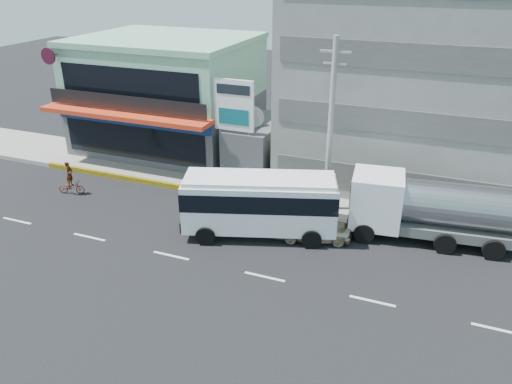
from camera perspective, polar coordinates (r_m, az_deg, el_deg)
ground at (r=25.50m, az=-9.67°, el=-7.18°), size 120.00×120.00×0.00m
sidewalk at (r=31.47m, az=7.08°, el=-0.13°), size 70.00×5.00×0.30m
shop_building at (r=38.89m, az=-9.94°, el=10.65°), size 12.40×11.70×8.00m
concrete_building at (r=33.87m, az=18.62°, el=12.84°), size 16.00×12.00×14.00m
gap_structure at (r=34.45m, az=0.23°, el=5.23°), size 3.00×6.00×3.50m
satellite_dish at (r=32.99m, az=-0.40°, el=7.66°), size 1.50×1.50×0.15m
billboard at (r=31.20m, az=-2.52°, el=9.20°), size 2.60×0.18×6.90m
utility_pole_near at (r=27.52m, az=8.51°, el=7.24°), size 1.60×0.30×10.00m
minibus at (r=26.06m, az=0.40°, el=-1.01°), size 8.40×4.90×3.35m
sedan at (r=26.40m, az=6.49°, el=-4.00°), size 4.41×2.69×1.40m
tanker_truck at (r=27.21m, az=19.12°, el=-1.73°), size 8.84×3.59×3.39m
motorcycle_rider at (r=33.33m, az=-20.39°, el=0.93°), size 1.76×1.01×2.13m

